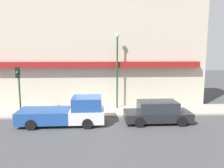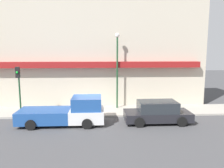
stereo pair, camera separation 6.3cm
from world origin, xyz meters
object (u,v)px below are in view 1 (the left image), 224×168
parked_car (157,112)px  fire_hydrant (92,109)px  pickup_truck (68,112)px  traffic_light (19,82)px  street_lamp (117,63)px

parked_car → fire_hydrant: size_ratio=6.22×
pickup_truck → traffic_light: 4.64m
fire_hydrant → street_lamp: (2.08, 1.63, 3.48)m
pickup_truck → parked_car: size_ratio=1.25×
parked_car → street_lamp: bearing=126.5°
pickup_truck → parked_car: pickup_truck is taller
parked_car → street_lamp: size_ratio=0.73×
fire_hydrant → street_lamp: street_lamp is taller
parked_car → street_lamp: 5.47m
parked_car → street_lamp: (-2.48, 3.64, 3.24)m
fire_hydrant → traffic_light: 5.78m
fire_hydrant → traffic_light: bearing=-179.1°
fire_hydrant → traffic_light: size_ratio=0.20×
fire_hydrant → traffic_light: (-5.37, -0.08, 2.14)m
pickup_truck → parked_car: (6.12, 0.00, -0.08)m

